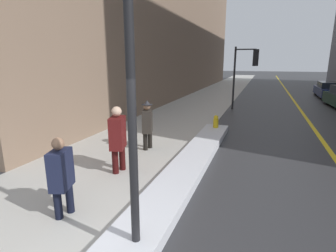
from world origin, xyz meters
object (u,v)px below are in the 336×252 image
object	(u,v)px
pedestrian_in_fedora	(147,123)
parked_car_navy	(331,90)
pedestrian_in_glasses	(62,174)
fire_hydrant	(216,124)
lamp_post	(128,7)
traffic_light_near	(248,65)
pedestrian_trailing	(118,136)

from	to	relation	value
pedestrian_in_fedora	parked_car_navy	world-z (taller)	pedestrian_in_fedora
pedestrian_in_glasses	fire_hydrant	bearing A→B (deg)	149.37
lamp_post	pedestrian_in_fedora	size ratio (longest dim) A/B	3.60
parked_car_navy	pedestrian_in_glasses	bearing A→B (deg)	159.32
parked_car_navy	fire_hydrant	distance (m)	14.94
lamp_post	traffic_light_near	world-z (taller)	lamp_post
traffic_light_near	pedestrian_in_glasses	size ratio (longest dim) A/B	2.40
traffic_light_near	fire_hydrant	size ratio (longest dim) A/B	5.03
lamp_post	pedestrian_trailing	size ratio (longest dim) A/B	3.37
pedestrian_in_glasses	fire_hydrant	world-z (taller)	pedestrian_in_glasses
pedestrian_trailing	traffic_light_near	bearing A→B (deg)	149.99
traffic_light_near	pedestrian_in_fedora	size ratio (longest dim) A/B	2.25
lamp_post	pedestrian_in_fedora	distance (m)	5.26
pedestrian_trailing	parked_car_navy	size ratio (longest dim) A/B	0.38
pedestrian_trailing	pedestrian_in_fedora	xyz separation A→B (m)	(-0.04, 1.85, -0.07)
pedestrian_in_glasses	pedestrian_trailing	size ratio (longest dim) A/B	0.88
lamp_post	pedestrian_trailing	world-z (taller)	lamp_post
pedestrian_in_fedora	fire_hydrant	distance (m)	3.22
pedestrian_trailing	fire_hydrant	xyz separation A→B (m)	(1.63, 4.56, -0.58)
traffic_light_near	pedestrian_in_glasses	xyz separation A→B (m)	(-2.24, -12.32, -1.73)
lamp_post	fire_hydrant	distance (m)	7.62
lamp_post	parked_car_navy	distance (m)	21.62
pedestrian_in_fedora	pedestrian_trailing	bearing A→B (deg)	-15.99
pedestrian_trailing	pedestrian_in_fedora	world-z (taller)	pedestrian_trailing
pedestrian_trailing	fire_hydrant	bearing A→B (deg)	143.00
pedestrian_in_glasses	pedestrian_trailing	distance (m)	2.03
pedestrian_in_glasses	fire_hydrant	distance (m)	6.78
lamp_post	pedestrian_in_fedora	xyz separation A→B (m)	(-1.76, 4.31, -2.46)
lamp_post	parked_car_navy	bearing A→B (deg)	72.57
pedestrian_in_glasses	pedestrian_trailing	world-z (taller)	pedestrian_trailing
parked_car_navy	lamp_post	bearing A→B (deg)	163.82
pedestrian_in_fedora	fire_hydrant	size ratio (longest dim) A/B	2.23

